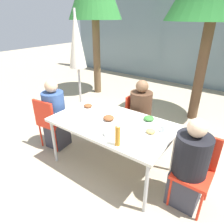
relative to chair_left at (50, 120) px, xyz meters
name	(u,v)px	position (x,y,z in m)	size (l,w,h in m)	color
ground_plane	(112,165)	(1.12, 0.20, -0.52)	(24.00, 24.00, 0.00)	tan
building_facade	(207,37)	(1.12, 4.91, 0.98)	(10.00, 0.20, 3.00)	slate
dining_table	(112,125)	(1.12, 0.20, 0.18)	(1.65, 0.96, 0.75)	silver
chair_left	(50,120)	(0.00, 0.00, 0.00)	(0.44, 0.44, 0.88)	red
person_left	(55,117)	(0.04, 0.08, 0.03)	(0.35, 0.35, 1.18)	#383842
chair_right	(196,165)	(2.24, 0.27, 0.00)	(0.40, 0.40, 0.88)	red
person_right	(189,167)	(2.19, 0.19, 0.01)	(0.38, 0.38, 1.13)	#383842
chair_far	(137,115)	(1.08, 0.98, 0.00)	(0.42, 0.42, 0.88)	red
person_far	(140,116)	(1.16, 0.93, 0.03)	(0.35, 0.35, 1.17)	#473D33
closed_umbrella	(77,45)	(-0.34, 1.07, 1.03)	(0.36, 0.36, 2.18)	#333333
plate_0	(149,119)	(1.51, 0.51, 0.26)	(0.26, 0.26, 0.07)	white
plate_1	(109,119)	(1.06, 0.20, 0.26)	(0.28, 0.28, 0.07)	white
plate_2	(151,132)	(1.68, 0.23, 0.25)	(0.21, 0.21, 0.06)	white
plate_3	(88,107)	(0.55, 0.35, 0.25)	(0.24, 0.24, 0.07)	white
bottle	(118,136)	(1.48, -0.20, 0.35)	(0.06, 0.06, 0.26)	#B7751E
drinking_cup	(163,129)	(1.78, 0.37, 0.27)	(0.08, 0.08, 0.09)	silver
salad_bowl	(111,133)	(1.29, -0.07, 0.25)	(0.18, 0.18, 0.05)	white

